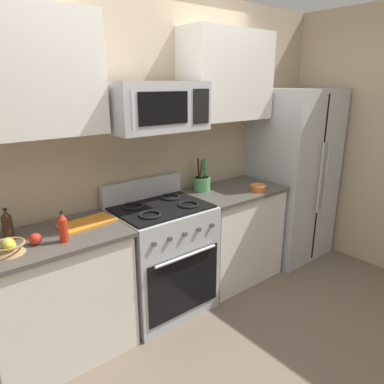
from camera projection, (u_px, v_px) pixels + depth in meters
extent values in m
plane|color=#6B5B4C|center=(217.00, 349.00, 2.60)|extent=(16.00, 16.00, 0.00)
cube|color=tan|center=(135.00, 153.00, 2.99)|extent=(8.00, 0.10, 2.60)
cube|color=silver|center=(59.00, 299.00, 2.45)|extent=(0.91, 0.56, 0.88)
cube|color=#4C4742|center=(52.00, 238.00, 2.32)|extent=(0.95, 0.60, 0.03)
cube|color=#B2B5BA|center=(162.00, 259.00, 2.97)|extent=(0.76, 0.60, 0.91)
cube|color=black|center=(185.00, 284.00, 2.77)|extent=(0.67, 0.01, 0.51)
cylinder|color=#B2B5BA|center=(187.00, 256.00, 2.67)|extent=(0.57, 0.02, 0.02)
cube|color=black|center=(161.00, 207.00, 2.83)|extent=(0.73, 0.54, 0.02)
cube|color=#B2B5BA|center=(143.00, 190.00, 3.01)|extent=(0.76, 0.06, 0.18)
torus|color=black|center=(150.00, 215.00, 2.62)|extent=(0.17, 0.17, 0.02)
torus|color=black|center=(188.00, 205.00, 2.84)|extent=(0.17, 0.17, 0.02)
torus|color=black|center=(133.00, 206.00, 2.81)|extent=(0.17, 0.17, 0.02)
torus|color=black|center=(170.00, 197.00, 3.03)|extent=(0.17, 0.17, 0.02)
cylinder|color=#4C4C51|center=(154.00, 244.00, 2.47)|extent=(0.04, 0.02, 0.04)
cylinder|color=#4C4C51|center=(170.00, 239.00, 2.55)|extent=(0.04, 0.02, 0.04)
cylinder|color=#4C4C51|center=(185.00, 234.00, 2.64)|extent=(0.04, 0.02, 0.04)
cylinder|color=#4C4C51|center=(199.00, 229.00, 2.72)|extent=(0.04, 0.02, 0.04)
cylinder|color=#4C4C51|center=(212.00, 225.00, 2.80)|extent=(0.04, 0.02, 0.04)
cube|color=silver|center=(233.00, 235.00, 3.48)|extent=(0.86, 0.56, 0.88)
cube|color=#4C4742|center=(234.00, 191.00, 3.35)|extent=(0.90, 0.60, 0.03)
cube|color=#B2B5BA|center=(292.00, 175.00, 3.86)|extent=(0.82, 0.67, 1.81)
cube|color=black|center=(320.00, 181.00, 3.61)|extent=(0.01, 0.01, 1.72)
cylinder|color=#B2B5BA|center=(320.00, 178.00, 3.55)|extent=(0.02, 0.02, 0.73)
cylinder|color=#B2B5BA|center=(326.00, 177.00, 3.61)|extent=(0.02, 0.02, 0.73)
cube|color=tan|center=(382.00, 142.00, 3.56)|extent=(0.10, 8.00, 2.60)
cube|color=#B2B5BA|center=(156.00, 106.00, 2.62)|extent=(0.75, 0.40, 0.36)
cube|color=black|center=(164.00, 108.00, 2.43)|extent=(0.41, 0.01, 0.22)
cube|color=black|center=(201.00, 106.00, 2.63)|extent=(0.15, 0.01, 0.25)
cylinder|color=#B2B5BA|center=(132.00, 110.00, 2.25)|extent=(0.02, 0.02, 0.25)
cube|color=silver|center=(22.00, 73.00, 2.12)|extent=(0.94, 0.34, 0.77)
cube|color=silver|center=(227.00, 76.00, 3.16)|extent=(0.89, 0.34, 0.77)
cylinder|color=#59AD66|center=(202.00, 184.00, 3.29)|extent=(0.16, 0.16, 0.12)
cylinder|color=black|center=(202.00, 183.00, 3.28)|extent=(0.13, 0.13, 0.11)
cylinder|color=green|center=(202.00, 174.00, 3.26)|extent=(0.07, 0.03, 0.26)
cylinder|color=red|center=(200.00, 173.00, 3.30)|extent=(0.05, 0.02, 0.25)
cylinder|color=black|center=(199.00, 173.00, 3.24)|extent=(0.02, 0.04, 0.28)
cylinder|color=green|center=(205.00, 172.00, 3.25)|extent=(0.05, 0.06, 0.29)
cylinder|color=red|center=(201.00, 173.00, 3.29)|extent=(0.08, 0.05, 0.27)
cone|color=#9E7A4C|center=(9.00, 249.00, 2.08)|extent=(0.18, 0.18, 0.06)
torus|color=#9E7A4C|center=(8.00, 244.00, 2.07)|extent=(0.19, 0.19, 0.01)
sphere|color=red|center=(7.00, 244.00, 2.07)|extent=(0.07, 0.07, 0.07)
sphere|color=orange|center=(9.00, 244.00, 2.07)|extent=(0.08, 0.08, 0.08)
sphere|color=yellow|center=(10.00, 246.00, 2.05)|extent=(0.07, 0.07, 0.07)
sphere|color=#9EB74C|center=(8.00, 244.00, 2.07)|extent=(0.08, 0.08, 0.08)
sphere|color=red|center=(35.00, 239.00, 2.19)|extent=(0.07, 0.07, 0.07)
cube|color=orange|center=(87.00, 223.00, 2.51)|extent=(0.40, 0.24, 0.02)
cylinder|color=#382314|center=(8.00, 226.00, 2.29)|extent=(0.07, 0.07, 0.14)
cone|color=#382314|center=(5.00, 213.00, 2.26)|extent=(0.06, 0.06, 0.04)
cylinder|color=black|center=(5.00, 209.00, 2.26)|extent=(0.03, 0.03, 0.01)
cylinder|color=red|center=(63.00, 231.00, 2.22)|extent=(0.06, 0.06, 0.15)
cone|color=red|center=(62.00, 216.00, 2.19)|extent=(0.05, 0.05, 0.04)
cylinder|color=black|center=(61.00, 212.00, 2.18)|extent=(0.02, 0.02, 0.01)
cylinder|color=#D1662D|center=(258.00, 188.00, 3.28)|extent=(0.15, 0.15, 0.05)
torus|color=#D1662D|center=(258.00, 185.00, 3.28)|extent=(0.15, 0.15, 0.01)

